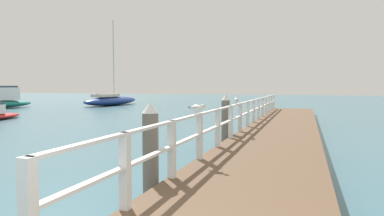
# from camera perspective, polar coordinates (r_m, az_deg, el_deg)

# --- Properties ---
(pier_deck) EXTENTS (2.70, 24.02, 0.39)m
(pier_deck) POSITION_cam_1_polar(r_m,az_deg,el_deg) (13.57, 14.54, -4.01)
(pier_deck) COLOR brown
(pier_deck) RESTS_ON ground_plane
(pier_railing) EXTENTS (0.12, 22.54, 1.00)m
(pier_railing) POSITION_cam_1_polar(r_m,az_deg,el_deg) (13.63, 9.27, -0.46)
(pier_railing) COLOR white
(pier_railing) RESTS_ON pier_deck
(dock_piling_near) EXTENTS (0.29, 0.29, 1.71)m
(dock_piling_near) POSITION_cam_1_polar(r_m,az_deg,el_deg) (6.05, -6.92, -6.97)
(dock_piling_near) COLOR #6B6056
(dock_piling_near) RESTS_ON ground_plane
(dock_piling_far) EXTENTS (0.29, 0.29, 1.71)m
(dock_piling_far) POSITION_cam_1_polar(r_m,az_deg,el_deg) (11.54, 5.61, -1.91)
(dock_piling_far) COLOR #6B6056
(dock_piling_far) RESTS_ON ground_plane
(seagull_foreground) EXTENTS (0.45, 0.26, 0.21)m
(seagull_foreground) POSITION_cam_1_polar(r_m,az_deg,el_deg) (7.15, 0.79, 0.05)
(seagull_foreground) COLOR white
(seagull_foreground) RESTS_ON pier_railing
(seagull_background) EXTENTS (0.23, 0.47, 0.21)m
(seagull_background) POSITION_cam_1_polar(r_m,az_deg,el_deg) (11.30, 7.37, 1.33)
(seagull_background) COLOR white
(seagull_background) RESTS_ON pier_railing
(boat_2) EXTENTS (2.90, 8.63, 8.84)m
(boat_2) POSITION_cam_1_polar(r_m,az_deg,el_deg) (36.63, -13.29, 1.25)
(boat_2) COLOR navy
(boat_2) RESTS_ON ground_plane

